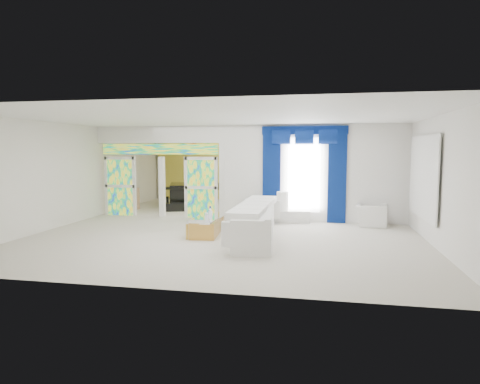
% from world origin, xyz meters
% --- Properties ---
extents(floor, '(12.00, 12.00, 0.00)m').
position_xyz_m(floor, '(0.00, 0.00, 0.00)').
color(floor, '#B7AF9E').
rests_on(floor, ground).
extents(dividing_wall, '(5.70, 0.18, 3.00)m').
position_xyz_m(dividing_wall, '(2.15, 1.00, 1.50)').
color(dividing_wall, white).
rests_on(dividing_wall, ground).
extents(dividing_header, '(4.30, 0.18, 0.55)m').
position_xyz_m(dividing_header, '(-2.85, 1.00, 2.73)').
color(dividing_header, white).
rests_on(dividing_header, dividing_wall).
extents(stained_panel_left, '(0.95, 0.04, 2.00)m').
position_xyz_m(stained_panel_left, '(-4.28, 1.00, 1.00)').
color(stained_panel_left, '#994C3F').
rests_on(stained_panel_left, ground).
extents(stained_panel_right, '(0.95, 0.04, 2.00)m').
position_xyz_m(stained_panel_right, '(-1.42, 1.00, 1.00)').
color(stained_panel_right, '#994C3F').
rests_on(stained_panel_right, ground).
extents(stained_transom, '(4.00, 0.05, 0.35)m').
position_xyz_m(stained_transom, '(-2.85, 1.00, 2.25)').
color(stained_transom, '#994C3F').
rests_on(stained_transom, dividing_header).
extents(window_pane, '(1.00, 0.02, 2.30)m').
position_xyz_m(window_pane, '(1.90, 0.90, 1.45)').
color(window_pane, white).
rests_on(window_pane, dividing_wall).
extents(blue_drape_left, '(0.55, 0.10, 2.80)m').
position_xyz_m(blue_drape_left, '(0.90, 0.87, 1.40)').
color(blue_drape_left, '#030840').
rests_on(blue_drape_left, ground).
extents(blue_drape_right, '(0.55, 0.10, 2.80)m').
position_xyz_m(blue_drape_right, '(2.90, 0.87, 1.40)').
color(blue_drape_right, '#030840').
rests_on(blue_drape_right, ground).
extents(blue_pelmet, '(2.60, 0.12, 0.25)m').
position_xyz_m(blue_pelmet, '(1.90, 0.87, 2.82)').
color(blue_pelmet, '#030840').
rests_on(blue_pelmet, dividing_wall).
extents(wall_mirror, '(0.04, 2.70, 1.90)m').
position_xyz_m(wall_mirror, '(4.94, -1.00, 1.55)').
color(wall_mirror, white).
rests_on(wall_mirror, ground).
extents(gold_curtains, '(9.70, 0.12, 2.90)m').
position_xyz_m(gold_curtains, '(0.00, 5.90, 1.50)').
color(gold_curtains, gold).
rests_on(gold_curtains, ground).
extents(white_sofa, '(1.24, 4.06, 0.76)m').
position_xyz_m(white_sofa, '(0.82, -1.75, 0.38)').
color(white_sofa, silver).
rests_on(white_sofa, ground).
extents(coffee_table, '(0.81, 1.95, 0.42)m').
position_xyz_m(coffee_table, '(-0.53, -1.45, 0.21)').
color(coffee_table, '#BA883A').
rests_on(coffee_table, ground).
extents(console_table, '(1.10, 0.39, 0.36)m').
position_xyz_m(console_table, '(1.57, 0.67, 0.18)').
color(console_table, silver).
rests_on(console_table, ground).
extents(table_lamp, '(0.36, 0.36, 0.58)m').
position_xyz_m(table_lamp, '(1.27, 0.67, 0.65)').
color(table_lamp, white).
rests_on(table_lamp, console_table).
extents(armchair, '(1.00, 1.10, 0.64)m').
position_xyz_m(armchair, '(3.91, 0.59, 0.32)').
color(armchair, silver).
rests_on(armchair, ground).
extents(grand_piano, '(1.81, 2.07, 0.88)m').
position_xyz_m(grand_piano, '(-2.84, 3.87, 0.44)').
color(grand_piano, black).
rests_on(grand_piano, ground).
extents(piano_bench, '(0.96, 0.61, 0.30)m').
position_xyz_m(piano_bench, '(-2.84, 2.27, 0.15)').
color(piano_bench, black).
rests_on(piano_bench, ground).
extents(tv_console, '(0.60, 0.55, 0.81)m').
position_xyz_m(tv_console, '(-4.60, 2.36, 0.40)').
color(tv_console, tan).
rests_on(tv_console, ground).
extents(chandelier, '(0.60, 0.60, 0.60)m').
position_xyz_m(chandelier, '(-2.30, 3.40, 2.65)').
color(chandelier, gold).
rests_on(chandelier, ceiling).
extents(decanters, '(0.21, 0.91, 0.19)m').
position_xyz_m(decanters, '(-0.54, -1.28, 0.50)').
color(decanters, navy).
rests_on(decanters, coffee_table).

